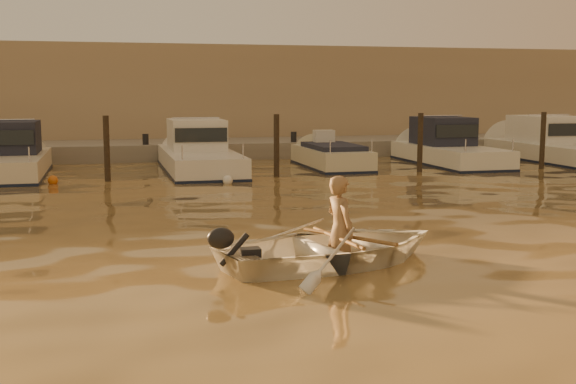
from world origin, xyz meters
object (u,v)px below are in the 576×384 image
object	(u,v)px
dinghy	(334,247)
moored_boat_5	(559,145)
moored_boat_2	(199,153)
moored_boat_4	(449,148)
waterfront_building	(219,98)
moored_boat_1	(9,157)
moored_boat_3	(331,161)
person	(340,229)

from	to	relation	value
dinghy	moored_boat_5	xyz separation A→B (m)	(13.77, 14.02, 0.35)
moored_boat_2	moored_boat_4	bearing A→B (deg)	0.00
moored_boat_4	waterfront_building	size ratio (longest dim) A/B	0.15
moored_boat_5	waterfront_building	world-z (taller)	waterfront_building
moored_boat_2	moored_boat_1	bearing A→B (deg)	180.00
dinghy	moored_boat_3	size ratio (longest dim) A/B	0.71
moored_boat_1	moored_boat_5	bearing A→B (deg)	0.00
moored_boat_1	moored_boat_3	distance (m)	10.92
moored_boat_5	waterfront_building	xyz separation A→B (m)	(-11.71, 11.00, 1.77)
moored_boat_5	moored_boat_1	bearing A→B (deg)	180.00
moored_boat_1	moored_boat_2	world-z (taller)	same
moored_boat_1	waterfront_building	bearing A→B (deg)	52.08
dinghy	person	distance (m)	0.30
moored_boat_5	dinghy	bearing A→B (deg)	-134.50
moored_boat_3	waterfront_building	xyz separation A→B (m)	(-2.35, 11.00, 2.17)
moored_boat_2	moored_boat_3	bearing A→B (deg)	0.00
moored_boat_3	moored_boat_1	bearing A→B (deg)	180.00
dinghy	moored_boat_2	size ratio (longest dim) A/B	0.50
moored_boat_2	moored_boat_3	world-z (taller)	moored_boat_2
person	moored_boat_1	world-z (taller)	moored_boat_1
person	waterfront_building	xyz separation A→B (m)	(1.96, 24.99, 1.84)
person	moored_boat_5	distance (m)	19.56
moored_boat_2	moored_boat_4	xyz separation A→B (m)	(9.43, 0.00, 0.00)
dinghy	moored_boat_2	world-z (taller)	moored_boat_2
moored_boat_4	dinghy	bearing A→B (deg)	-122.91
moored_boat_5	moored_boat_4	bearing A→B (deg)	180.00
person	moored_boat_3	distance (m)	14.64
moored_boat_1	moored_boat_4	world-z (taller)	same
moored_boat_1	moored_boat_4	bearing A→B (deg)	0.00
dinghy	moored_boat_5	size ratio (longest dim) A/B	0.44
moored_boat_4	moored_boat_5	xyz separation A→B (m)	(4.70, 0.00, 0.00)
moored_boat_2	moored_boat_5	size ratio (longest dim) A/B	0.90
waterfront_building	moored_boat_2	bearing A→B (deg)	-102.41
moored_boat_1	moored_boat_5	size ratio (longest dim) A/B	0.77
dinghy	moored_boat_1	distance (m)	15.46
person	moored_boat_4	world-z (taller)	moored_boat_4
dinghy	moored_boat_5	bearing A→B (deg)	-58.12
moored_boat_3	moored_boat_4	bearing A→B (deg)	0.00
person	moored_boat_3	xyz separation A→B (m)	(4.31, 13.99, -0.33)
moored_boat_2	waterfront_building	distance (m)	11.40
moored_boat_5	moored_boat_3	bearing A→B (deg)	180.00
moored_boat_1	moored_boat_3	bearing A→B (deg)	0.00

